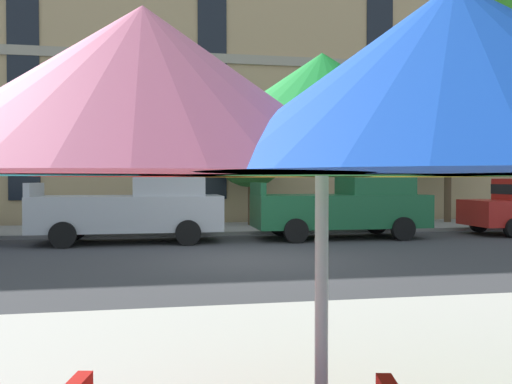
{
  "coord_description": "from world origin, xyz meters",
  "views": [
    {
      "loc": [
        -1.99,
        -11.24,
        1.75
      ],
      "look_at": [
        0.65,
        3.2,
        1.4
      ],
      "focal_mm": 36.92,
      "sensor_mm": 36.0,
      "label": 1
    }
  ],
  "objects_px": {
    "street_tree_middle": "(252,146)",
    "patio_umbrella": "(322,122)",
    "pickup_silver": "(138,205)",
    "street_tree_right": "(448,140)",
    "pickup_green": "(347,204)"
  },
  "relations": [
    {
      "from": "street_tree_middle",
      "to": "street_tree_right",
      "type": "xyz_separation_m",
      "value": [
        7.61,
        -0.21,
        0.27
      ]
    },
    {
      "from": "pickup_silver",
      "to": "pickup_green",
      "type": "relative_size",
      "value": 1.0
    },
    {
      "from": "street_tree_middle",
      "to": "patio_umbrella",
      "type": "xyz_separation_m",
      "value": [
        -2.57,
        -16.48,
        -0.98
      ]
    },
    {
      "from": "pickup_green",
      "to": "street_tree_middle",
      "type": "distance_m",
      "value": 4.8
    },
    {
      "from": "pickup_silver",
      "to": "patio_umbrella",
      "type": "relative_size",
      "value": 1.5
    },
    {
      "from": "pickup_silver",
      "to": "patio_umbrella",
      "type": "bearing_deg",
      "value": -84.07
    },
    {
      "from": "pickup_silver",
      "to": "street_tree_middle",
      "type": "distance_m",
      "value": 5.76
    },
    {
      "from": "pickup_green",
      "to": "street_tree_right",
      "type": "xyz_separation_m",
      "value": [
        5.39,
        3.57,
        2.22
      ]
    },
    {
      "from": "street_tree_right",
      "to": "pickup_silver",
      "type": "bearing_deg",
      "value": -162.75
    },
    {
      "from": "pickup_green",
      "to": "street_tree_middle",
      "type": "xyz_separation_m",
      "value": [
        -2.22,
        3.78,
        1.95
      ]
    },
    {
      "from": "street_tree_right",
      "to": "patio_umbrella",
      "type": "xyz_separation_m",
      "value": [
        -10.18,
        -16.27,
        -1.25
      ]
    },
    {
      "from": "pickup_green",
      "to": "street_tree_right",
      "type": "relative_size",
      "value": 1.09
    },
    {
      "from": "pickup_silver",
      "to": "street_tree_right",
      "type": "bearing_deg",
      "value": 17.25
    },
    {
      "from": "street_tree_right",
      "to": "patio_umbrella",
      "type": "height_order",
      "value": "street_tree_right"
    },
    {
      "from": "pickup_green",
      "to": "pickup_silver",
      "type": "bearing_deg",
      "value": 180.0
    }
  ]
}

